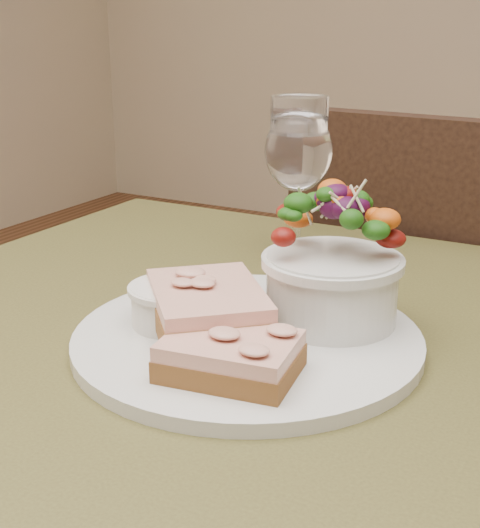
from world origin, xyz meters
The scene contains 9 objects.
cafe_table centered at (0.00, 0.00, 0.65)m, with size 0.80×0.80×0.75m.
chair_far centered at (0.07, 0.61, 0.29)m, with size 0.46×0.46×0.90m.
dinner_plate centered at (0.01, 0.00, 0.76)m, with size 0.30×0.30×0.01m, color silver.
sandwich_front centered at (0.04, -0.07, 0.78)m, with size 0.11×0.09×0.03m.
sandwich_back centered at (-0.02, -0.01, 0.79)m, with size 0.15×0.15×0.03m.
ramekin centered at (-0.06, -0.01, 0.78)m, with size 0.07×0.07×0.04m.
salad_bowl centered at (0.06, 0.06, 0.82)m, with size 0.12×0.12×0.13m.
garnish centered at (-0.07, 0.07, 0.77)m, with size 0.05×0.04×0.02m.
wine_glass centered at (-0.05, 0.24, 0.87)m, with size 0.08×0.08×0.18m.
Camera 1 is at (0.29, -0.51, 1.02)m, focal length 50.00 mm.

